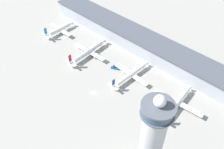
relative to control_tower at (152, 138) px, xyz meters
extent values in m
plane|color=#9E9B93|center=(-67.52, 19.40, -31.56)|extent=(1000.00, 1000.00, 0.00)
cube|color=#A3A8B2|center=(-67.52, 89.40, -24.35)|extent=(230.23, 22.00, 14.42)
cube|color=#4C515B|center=(-67.52, 89.40, -16.34)|extent=(230.23, 25.00, 1.60)
cylinder|color=#BCBCC1|center=(0.00, 0.00, -5.22)|extent=(12.98, 12.98, 52.68)
cylinder|color=#565B66|center=(0.00, 0.00, 21.52)|extent=(16.79, 16.79, 0.80)
cylinder|color=#334C60|center=(0.00, 0.00, 24.27)|extent=(15.45, 15.45, 4.70)
cylinder|color=#565B66|center=(0.00, 0.00, 27.12)|extent=(16.79, 16.79, 1.00)
sphere|color=white|center=(0.00, 0.00, 30.62)|extent=(6.00, 6.00, 6.00)
cylinder|color=white|center=(-153.11, 54.19, -27.21)|extent=(4.52, 25.60, 4.22)
cone|color=white|center=(-152.93, 68.87, -27.21)|extent=(4.26, 3.85, 4.22)
cone|color=white|center=(-153.29, 38.89, -27.21)|extent=(3.86, 5.11, 3.80)
cube|color=white|center=(-153.10, 54.70, -27.95)|extent=(31.76, 4.77, 0.44)
cylinder|color=#A8A8B2|center=(-159.75, 55.78, -29.23)|extent=(2.38, 4.67, 2.32)
cylinder|color=#A8A8B2|center=(-146.43, 55.63, -29.23)|extent=(2.38, 4.67, 2.32)
cube|color=#197FB2|center=(-153.30, 37.87, -21.72)|extent=(0.33, 2.80, 6.75)
cube|color=white|center=(-153.30, 37.47, -26.79)|extent=(11.84, 2.14, 0.24)
cylinder|color=black|center=(-152.97, 65.77, -30.44)|extent=(0.28, 0.28, 2.24)
cylinder|color=black|center=(-150.16, 53.87, -30.44)|extent=(0.28, 0.28, 2.24)
cylinder|color=black|center=(-156.06, 53.94, -30.44)|extent=(0.28, 0.28, 2.24)
cylinder|color=silver|center=(-104.95, 49.43, -27.16)|extent=(6.08, 36.80, 4.43)
cone|color=silver|center=(-105.86, 69.72, -27.16)|extent=(4.61, 4.19, 4.43)
cone|color=silver|center=(-104.00, 28.47, -27.16)|extent=(4.23, 5.50, 3.99)
cube|color=silver|center=(-104.98, 50.16, -27.93)|extent=(37.46, 6.08, 0.44)
cylinder|color=#A8A8B2|center=(-112.85, 50.80, -29.27)|extent=(2.66, 4.98, 2.44)
cylinder|color=#A8A8B2|center=(-97.20, 51.51, -29.27)|extent=(2.66, 4.98, 2.44)
cube|color=red|center=(-103.95, 27.41, -21.39)|extent=(0.43, 2.81, 7.10)
cube|color=silver|center=(-103.94, 27.01, -26.71)|extent=(12.49, 2.56, 0.24)
cylinder|color=black|center=(-105.72, 66.53, -30.47)|extent=(0.28, 0.28, 2.19)
cylinder|color=black|center=(-101.84, 49.50, -30.47)|extent=(0.28, 0.28, 2.19)
cylinder|color=black|center=(-108.05, 49.22, -30.47)|extent=(0.28, 0.28, 2.19)
cylinder|color=white|center=(-57.02, 52.97, -27.51)|extent=(5.33, 34.83, 3.70)
cone|color=white|center=(-56.12, 71.96, -27.51)|extent=(3.85, 3.50, 3.70)
cone|color=white|center=(-57.95, 33.43, -27.51)|extent=(3.53, 4.59, 3.33)
cube|color=white|center=(-56.99, 53.66, -28.15)|extent=(34.77, 6.03, 0.44)
cylinder|color=#A8A8B2|center=(-64.20, 55.01, -29.27)|extent=(2.22, 4.16, 2.03)
cylinder|color=#A8A8B2|center=(-49.68, 54.32, -29.27)|extent=(2.22, 4.16, 2.03)
cube|color=navy|center=(-57.99, 32.54, -22.70)|extent=(0.43, 2.81, 5.91)
cube|color=white|center=(-58.01, 32.14, -27.14)|extent=(10.43, 2.49, 0.24)
cylinder|color=black|center=(-56.26, 69.10, -30.46)|extent=(0.28, 0.28, 2.21)
cylinder|color=black|center=(-54.44, 52.74, -30.46)|extent=(0.28, 0.28, 2.21)
cylinder|color=black|center=(-59.61, 52.99, -30.46)|extent=(0.28, 0.28, 2.21)
cylinder|color=silver|center=(-11.97, 53.01, -27.25)|extent=(6.21, 34.52, 3.48)
cone|color=silver|center=(-13.47, 71.69, -27.25)|extent=(3.71, 3.40, 3.48)
cone|color=silver|center=(-10.44, 33.82, -27.25)|extent=(3.45, 4.41, 3.13)
cube|color=silver|center=(-12.03, 53.70, -27.86)|extent=(40.31, 7.58, 0.44)
cylinder|color=#A8A8B2|center=(-20.50, 54.02, -28.91)|extent=(2.21, 3.96, 1.91)
cylinder|color=#A8A8B2|center=(-3.72, 55.37, -28.91)|extent=(2.21, 3.96, 1.91)
cube|color=#197FB2|center=(-10.37, 32.98, -22.73)|extent=(0.52, 2.82, 5.56)
cube|color=silver|center=(-10.34, 32.58, -26.90)|extent=(9.86, 2.77, 0.24)
cylinder|color=black|center=(-13.25, 68.94, -30.27)|extent=(0.28, 0.28, 2.58)
cylinder|color=black|center=(-9.54, 53.10, -30.27)|extent=(0.28, 0.28, 2.58)
cylinder|color=black|center=(-14.39, 52.71, -30.27)|extent=(0.28, 0.28, 2.58)
cube|color=black|center=(-98.92, 53.00, -31.50)|extent=(3.31, 5.29, 0.12)
cube|color=#2D333D|center=(-98.92, 53.00, -30.84)|extent=(3.63, 6.22, 1.44)
cube|color=#232D38|center=(-98.78, 53.56, -29.54)|extent=(2.34, 2.19, 1.18)
cube|color=black|center=(-74.05, 52.09, -31.50)|extent=(6.58, 4.72, 0.12)
cube|color=#195699|center=(-74.05, 52.09, -30.70)|extent=(7.70, 5.33, 1.72)
cube|color=#232D38|center=(-74.72, 51.76, -29.14)|extent=(2.89, 2.77, 1.41)
camera|label=1|loc=(33.33, -67.27, 116.79)|focal=40.00mm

